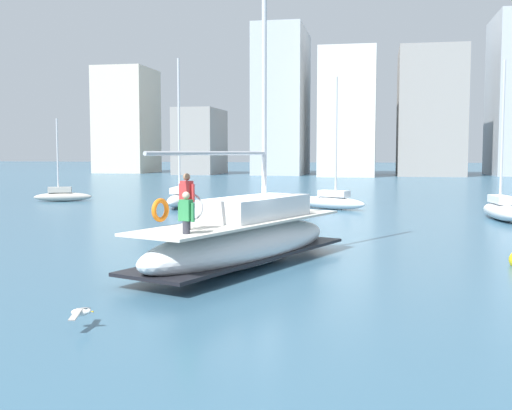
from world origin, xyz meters
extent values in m
plane|color=#38607A|center=(0.00, 0.00, 0.00)|extent=(400.00, 400.00, 0.00)
ellipsoid|color=silver|center=(0.13, -0.33, 0.70)|extent=(5.76, 9.81, 1.40)
cube|color=black|center=(0.13, -0.33, 0.39)|extent=(5.71, 9.64, 0.10)
cube|color=beige|center=(0.13, -0.33, 1.44)|extent=(5.41, 9.29, 0.08)
cube|color=silver|center=(0.39, 0.34, 1.83)|extent=(3.15, 4.64, 0.70)
cylinder|color=silver|center=(0.57, 0.79, 6.89)|extent=(0.16, 0.16, 10.82)
cylinder|color=#B7B7BC|center=(-0.49, -1.89, 3.60)|extent=(2.23, 5.40, 0.12)
cylinder|color=silver|center=(1.75, 3.78, 1.95)|extent=(0.86, 0.39, 0.06)
torus|color=orange|center=(-1.94, -2.35, 1.95)|extent=(0.39, 0.70, 0.70)
cylinder|color=#33333D|center=(-0.93, -3.01, 1.88)|extent=(0.20, 0.20, 0.80)
cube|color=red|center=(-0.93, -3.01, 2.56)|extent=(0.37, 0.30, 0.56)
sphere|color=#9E7051|center=(-0.93, -3.01, 2.95)|extent=(0.20, 0.20, 0.20)
cylinder|color=red|center=(-1.14, -2.93, 2.51)|extent=(0.09, 0.09, 0.50)
cylinder|color=red|center=(-0.73, -3.09, 2.51)|extent=(0.09, 0.09, 0.50)
cylinder|color=#33333D|center=(-0.69, -3.88, 1.66)|extent=(0.20, 0.20, 0.35)
cube|color=#338C4C|center=(-0.69, -3.88, 2.11)|extent=(0.37, 0.30, 0.56)
sphere|color=beige|center=(-0.69, -3.88, 2.50)|extent=(0.20, 0.20, 0.20)
cylinder|color=#338C4C|center=(-0.89, -3.80, 2.06)|extent=(0.09, 0.09, 0.50)
cylinder|color=#338C4C|center=(-0.48, -3.96, 2.06)|extent=(0.09, 0.09, 0.50)
torus|color=silver|center=(-0.84, -2.78, 2.10)|extent=(0.73, 0.34, 0.76)
ellipsoid|color=white|center=(10.84, 15.71, 0.44)|extent=(1.87, 5.58, 0.89)
cube|color=white|center=(10.81, 15.98, 1.09)|extent=(1.07, 2.27, 0.40)
cylinder|color=silver|center=(10.80, 16.12, 4.70)|extent=(0.14, 0.14, 7.62)
ellipsoid|color=silver|center=(1.36, 20.50, 0.40)|extent=(4.92, 3.43, 0.80)
cube|color=silver|center=(1.57, 20.38, 1.00)|extent=(2.11, 1.63, 0.40)
cylinder|color=silver|center=(1.68, 20.32, 4.55)|extent=(0.13, 0.13, 7.50)
ellipsoid|color=silver|center=(-8.49, 20.30, 0.47)|extent=(1.82, 5.86, 0.93)
cube|color=silver|center=(-8.47, 20.01, 1.13)|extent=(1.06, 2.37, 0.40)
cylinder|color=silver|center=(-8.45, 19.87, 5.29)|extent=(0.14, 0.14, 8.71)
ellipsoid|color=#B7B2A8|center=(-18.43, 23.09, 0.33)|extent=(4.17, 2.42, 0.66)
cube|color=#B7B2A8|center=(-18.62, 23.02, 0.86)|extent=(1.76, 1.19, 0.40)
cylinder|color=silver|center=(-18.72, 22.98, 3.36)|extent=(0.11, 0.11, 5.40)
ellipsoid|color=silver|center=(-1.74, -7.92, 0.34)|extent=(0.38, 0.23, 0.16)
sphere|color=silver|center=(-1.56, -7.90, 0.37)|extent=(0.11, 0.11, 0.11)
cone|color=gold|center=(-1.49, -7.89, 0.36)|extent=(0.08, 0.05, 0.04)
cube|color=#9E9993|center=(-1.78, -7.67, 0.36)|extent=(0.21, 0.52, 0.13)
cube|color=#9E9993|center=(-1.71, -8.18, 0.36)|extent=(0.21, 0.52, 0.13)
cube|color=beige|center=(-38.95, 85.63, 9.04)|extent=(8.78, 10.76, 18.09)
cube|color=gray|center=(-24.48, 81.43, 5.31)|extent=(6.46, 11.80, 10.63)
cube|color=#B2B7BC|center=(-11.09, 82.81, 11.62)|extent=(7.65, 15.17, 23.24)
cube|color=silver|center=(-0.21, 80.11, 9.36)|extent=(8.23, 17.85, 18.72)
cube|color=gray|center=(12.11, 80.87, 9.59)|extent=(9.78, 11.73, 19.19)
camera|label=1|loc=(4.24, -19.83, 3.64)|focal=44.46mm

